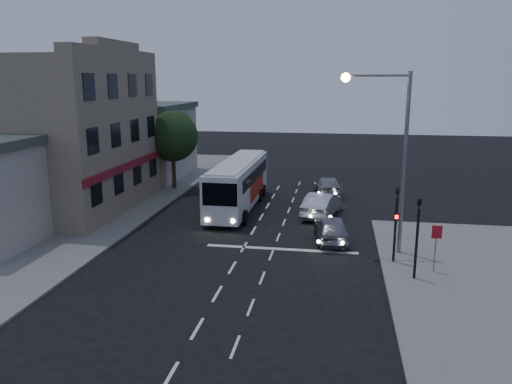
% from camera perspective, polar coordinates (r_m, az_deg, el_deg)
% --- Properties ---
extents(ground, '(120.00, 120.00, 0.00)m').
position_cam_1_polar(ground, '(24.89, -2.25, -7.80)').
color(ground, black).
extents(sidewalk_far, '(12.00, 50.00, 0.12)m').
position_cam_1_polar(sidewalk_far, '(36.61, -19.95, -1.72)').
color(sidewalk_far, slate).
rests_on(sidewalk_far, ground).
extents(road_markings, '(8.00, 30.55, 0.01)m').
position_cam_1_polar(road_markings, '(27.76, 1.74, -5.58)').
color(road_markings, silver).
rests_on(road_markings, ground).
extents(tour_bus, '(2.60, 10.95, 3.35)m').
position_cam_1_polar(tour_bus, '(34.14, -2.03, 1.07)').
color(tour_bus, silver).
rests_on(tour_bus, ground).
extents(car_suv, '(2.21, 4.40, 1.44)m').
position_cam_1_polar(car_suv, '(27.79, 8.60, -4.15)').
color(car_suv, gray).
rests_on(car_suv, ground).
extents(car_sedan_a, '(2.66, 4.97, 1.56)m').
position_cam_1_polar(car_sedan_a, '(32.73, 7.56, -1.41)').
color(car_sedan_a, silver).
rests_on(car_sedan_a, ground).
extents(car_sedan_b, '(2.52, 4.83, 1.34)m').
position_cam_1_polar(car_sedan_b, '(38.89, 8.22, 0.68)').
color(car_sedan_b, gray).
rests_on(car_sedan_b, ground).
extents(traffic_signal_main, '(0.25, 0.35, 4.10)m').
position_cam_1_polar(traffic_signal_main, '(24.58, 15.73, -2.62)').
color(traffic_signal_main, black).
rests_on(traffic_signal_main, sidewalk_near).
extents(traffic_signal_side, '(0.18, 0.15, 4.10)m').
position_cam_1_polar(traffic_signal_side, '(22.79, 17.99, -3.99)').
color(traffic_signal_side, black).
rests_on(traffic_signal_side, sidewalk_near).
extents(regulatory_sign, '(0.45, 0.12, 2.20)m').
position_cam_1_polar(regulatory_sign, '(24.11, 19.89, -5.27)').
color(regulatory_sign, slate).
rests_on(regulatory_sign, sidewalk_near).
extents(streetlight, '(3.32, 0.44, 9.00)m').
position_cam_1_polar(streetlight, '(25.32, 15.27, 5.50)').
color(streetlight, slate).
rests_on(streetlight, sidewalk_near).
extents(main_building, '(10.12, 12.00, 11.00)m').
position_cam_1_polar(main_building, '(36.22, -21.90, 6.20)').
color(main_building, '#776B4F').
rests_on(main_building, sidewalk_far).
extents(low_building_north, '(9.40, 9.40, 6.50)m').
position_cam_1_polar(low_building_north, '(46.84, -13.68, 5.88)').
color(low_building_north, '#B6B4AD').
rests_on(low_building_north, sidewalk_far).
extents(street_tree, '(4.00, 4.00, 6.20)m').
position_cam_1_polar(street_tree, '(40.21, -9.52, 6.56)').
color(street_tree, black).
rests_on(street_tree, sidewalk_far).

